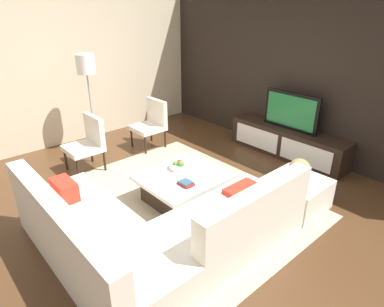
# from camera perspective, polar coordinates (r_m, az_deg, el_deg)

# --- Properties ---
(ground_plane) EXTENTS (14.00, 14.00, 0.00)m
(ground_plane) POSITION_cam_1_polar(r_m,az_deg,el_deg) (4.44, -1.78, -9.00)
(ground_plane) COLOR #4C301C
(feature_wall_back) EXTENTS (6.40, 0.12, 2.80)m
(feature_wall_back) POSITION_cam_1_polar(r_m,az_deg,el_deg) (5.90, 19.06, 12.99)
(feature_wall_back) COLOR black
(feature_wall_back) RESTS_ON ground
(side_wall_left) EXTENTS (0.12, 5.20, 2.80)m
(side_wall_left) POSITION_cam_1_polar(r_m,az_deg,el_deg) (6.65, -19.16, 14.16)
(side_wall_left) COLOR beige
(side_wall_left) RESTS_ON ground
(area_rug) EXTENTS (3.30, 2.70, 0.01)m
(area_rug) POSITION_cam_1_polar(r_m,az_deg,el_deg) (4.50, -2.60, -8.42)
(area_rug) COLOR tan
(area_rug) RESTS_ON ground
(media_console) EXTENTS (2.12, 0.48, 0.50)m
(media_console) POSITION_cam_1_polar(r_m,az_deg,el_deg) (5.97, 16.08, 1.89)
(media_console) COLOR black
(media_console) RESTS_ON ground
(television) EXTENTS (1.00, 0.06, 0.62)m
(television) POSITION_cam_1_polar(r_m,az_deg,el_deg) (5.78, 16.73, 7.03)
(television) COLOR black
(television) RESTS_ON media_console
(sectional_couch) EXTENTS (2.30, 2.43, 0.85)m
(sectional_couch) POSITION_cam_1_polar(r_m,az_deg,el_deg) (3.53, -6.96, -13.40)
(sectional_couch) COLOR silver
(sectional_couch) RESTS_ON ground
(coffee_table) EXTENTS (0.94, 1.07, 0.38)m
(coffee_table) POSITION_cam_1_polar(r_m,az_deg,el_deg) (4.45, -1.65, -5.83)
(coffee_table) COLOR black
(coffee_table) RESTS_ON ground
(accent_chair_near) EXTENTS (0.53, 0.52, 0.87)m
(accent_chair_near) POSITION_cam_1_polar(r_m,az_deg,el_deg) (5.43, -17.48, 2.17)
(accent_chair_near) COLOR black
(accent_chair_near) RESTS_ON ground
(floor_lamp) EXTENTS (0.31, 0.31, 1.70)m
(floor_lamp) POSITION_cam_1_polar(r_m,az_deg,el_deg) (5.93, -17.76, 13.44)
(floor_lamp) COLOR #A5A5AA
(floor_lamp) RESTS_ON ground
(ottoman) EXTENTS (0.70, 0.70, 0.40)m
(ottoman) POSITION_cam_1_polar(r_m,az_deg,el_deg) (4.54, 17.47, -6.51)
(ottoman) COLOR silver
(ottoman) RESTS_ON ground
(fruit_bowl) EXTENTS (0.28, 0.28, 0.13)m
(fruit_bowl) POSITION_cam_1_polar(r_m,az_deg,el_deg) (4.52, -2.19, -2.10)
(fruit_bowl) COLOR silver
(fruit_bowl) RESTS_ON coffee_table
(accent_chair_far) EXTENTS (0.53, 0.52, 0.87)m
(accent_chair_far) POSITION_cam_1_polar(r_m,az_deg,el_deg) (6.10, -6.95, 5.59)
(accent_chair_far) COLOR black
(accent_chair_far) RESTS_ON ground
(decorative_ball) EXTENTS (0.28, 0.28, 0.28)m
(decorative_ball) POSITION_cam_1_polar(r_m,az_deg,el_deg) (4.38, 18.03, -2.66)
(decorative_ball) COLOR #AD8451
(decorative_ball) RESTS_ON ottoman
(book_stack) EXTENTS (0.19, 0.14, 0.05)m
(book_stack) POSITION_cam_1_polar(r_m,az_deg,el_deg) (4.14, -1.07, -5.14)
(book_stack) COLOR maroon
(book_stack) RESTS_ON coffee_table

